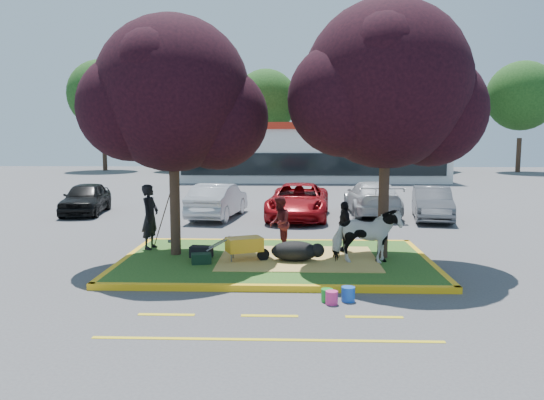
{
  "coord_description": "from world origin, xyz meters",
  "views": [
    {
      "loc": [
        0.38,
        -14.02,
        3.44
      ],
      "look_at": [
        -0.11,
        0.5,
        1.67
      ],
      "focal_mm": 35.0,
      "sensor_mm": 36.0,
      "label": 1
    }
  ],
  "objects_px": {
    "bucket_pink": "(332,298)",
    "cow": "(366,236)",
    "calf": "(295,251)",
    "bucket_green": "(327,295)",
    "bucket_blue": "(348,294)",
    "handler": "(150,217)",
    "wheelbarrow": "(245,245)",
    "car_black": "(86,198)",
    "car_silver": "(218,201)"
  },
  "relations": [
    {
      "from": "car_silver",
      "to": "car_black",
      "type": "bearing_deg",
      "value": -0.53
    },
    {
      "from": "bucket_blue",
      "to": "bucket_pink",
      "type": "bearing_deg",
      "value": -149.69
    },
    {
      "from": "handler",
      "to": "car_silver",
      "type": "bearing_deg",
      "value": 2.97
    },
    {
      "from": "wheelbarrow",
      "to": "car_black",
      "type": "bearing_deg",
      "value": 107.62
    },
    {
      "from": "handler",
      "to": "bucket_green",
      "type": "bearing_deg",
      "value": -120.43
    },
    {
      "from": "calf",
      "to": "car_black",
      "type": "height_order",
      "value": "car_black"
    },
    {
      "from": "handler",
      "to": "bucket_pink",
      "type": "bearing_deg",
      "value": -121.06
    },
    {
      "from": "calf",
      "to": "wheelbarrow",
      "type": "distance_m",
      "value": 1.33
    },
    {
      "from": "cow",
      "to": "car_silver",
      "type": "xyz_separation_m",
      "value": [
        -5.0,
        8.49,
        -0.15
      ]
    },
    {
      "from": "calf",
      "to": "handler",
      "type": "bearing_deg",
      "value": 160.25
    },
    {
      "from": "bucket_blue",
      "to": "car_silver",
      "type": "distance_m",
      "value": 12.0
    },
    {
      "from": "bucket_green",
      "to": "bucket_pink",
      "type": "relative_size",
      "value": 0.97
    },
    {
      "from": "bucket_green",
      "to": "bucket_blue",
      "type": "xyz_separation_m",
      "value": [
        0.44,
        0.04,
        0.02
      ]
    },
    {
      "from": "bucket_pink",
      "to": "cow",
      "type": "bearing_deg",
      "value": 69.3
    },
    {
      "from": "cow",
      "to": "car_black",
      "type": "bearing_deg",
      "value": 48.61
    },
    {
      "from": "wheelbarrow",
      "to": "bucket_pink",
      "type": "bearing_deg",
      "value": -79.3
    },
    {
      "from": "calf",
      "to": "handler",
      "type": "xyz_separation_m",
      "value": [
        -4.21,
        1.45,
        0.68
      ]
    },
    {
      "from": "cow",
      "to": "car_black",
      "type": "relative_size",
      "value": 0.42
    },
    {
      "from": "bucket_pink",
      "to": "bucket_blue",
      "type": "distance_m",
      "value": 0.42
    },
    {
      "from": "car_silver",
      "to": "handler",
      "type": "bearing_deg",
      "value": 89.91
    },
    {
      "from": "bucket_green",
      "to": "car_silver",
      "type": "distance_m",
      "value": 11.89
    },
    {
      "from": "bucket_green",
      "to": "car_black",
      "type": "bearing_deg",
      "value": 128.8
    },
    {
      "from": "handler",
      "to": "bucket_blue",
      "type": "height_order",
      "value": "handler"
    },
    {
      "from": "wheelbarrow",
      "to": "bucket_pink",
      "type": "xyz_separation_m",
      "value": [
        2.06,
        -3.13,
        -0.44
      ]
    },
    {
      "from": "handler",
      "to": "car_black",
      "type": "relative_size",
      "value": 0.46
    },
    {
      "from": "calf",
      "to": "bucket_green",
      "type": "height_order",
      "value": "calf"
    },
    {
      "from": "bucket_blue",
      "to": "calf",
      "type": "bearing_deg",
      "value": 110.6
    },
    {
      "from": "bucket_green",
      "to": "bucket_pink",
      "type": "xyz_separation_m",
      "value": [
        0.08,
        -0.17,
        0.0
      ]
    },
    {
      "from": "cow",
      "to": "bucket_blue",
      "type": "xyz_separation_m",
      "value": [
        -0.75,
        -2.71,
        -0.72
      ]
    },
    {
      "from": "bucket_blue",
      "to": "bucket_green",
      "type": "bearing_deg",
      "value": -175.14
    },
    {
      "from": "bucket_green",
      "to": "car_black",
      "type": "distance_m",
      "value": 15.68
    },
    {
      "from": "handler",
      "to": "bucket_green",
      "type": "xyz_separation_m",
      "value": [
        4.87,
        -4.4,
        -0.96
      ]
    },
    {
      "from": "bucket_green",
      "to": "bucket_blue",
      "type": "bearing_deg",
      "value": 4.86
    },
    {
      "from": "bucket_pink",
      "to": "handler",
      "type": "bearing_deg",
      "value": 137.25
    },
    {
      "from": "car_black",
      "to": "bucket_pink",
      "type": "bearing_deg",
      "value": -58.67
    },
    {
      "from": "calf",
      "to": "car_black",
      "type": "relative_size",
      "value": 0.3
    },
    {
      "from": "handler",
      "to": "car_silver",
      "type": "height_order",
      "value": "handler"
    },
    {
      "from": "calf",
      "to": "bucket_blue",
      "type": "distance_m",
      "value": 3.12
    },
    {
      "from": "bucket_green",
      "to": "bucket_pink",
      "type": "height_order",
      "value": "bucket_pink"
    },
    {
      "from": "handler",
      "to": "bucket_blue",
      "type": "xyz_separation_m",
      "value": [
        5.31,
        -4.36,
        -0.94
      ]
    },
    {
      "from": "wheelbarrow",
      "to": "bucket_blue",
      "type": "xyz_separation_m",
      "value": [
        2.42,
        -2.92,
        -0.43
      ]
    },
    {
      "from": "cow",
      "to": "bucket_pink",
      "type": "relative_size",
      "value": 6.24
    },
    {
      "from": "wheelbarrow",
      "to": "car_silver",
      "type": "xyz_separation_m",
      "value": [
        -1.84,
        8.29,
        0.15
      ]
    },
    {
      "from": "handler",
      "to": "calf",
      "type": "bearing_deg",
      "value": -97.32
    },
    {
      "from": "bucket_green",
      "to": "handler",
      "type": "bearing_deg",
      "value": 137.88
    },
    {
      "from": "bucket_pink",
      "to": "car_silver",
      "type": "xyz_separation_m",
      "value": [
        -3.9,
        11.42,
        0.59
      ]
    },
    {
      "from": "wheelbarrow",
      "to": "bucket_blue",
      "type": "bearing_deg",
      "value": -73.0
    },
    {
      "from": "bucket_pink",
      "to": "car_black",
      "type": "bearing_deg",
      "value": 128.64
    },
    {
      "from": "calf",
      "to": "bucket_pink",
      "type": "relative_size",
      "value": 4.49
    },
    {
      "from": "bucket_pink",
      "to": "car_silver",
      "type": "bearing_deg",
      "value": 108.85
    }
  ]
}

